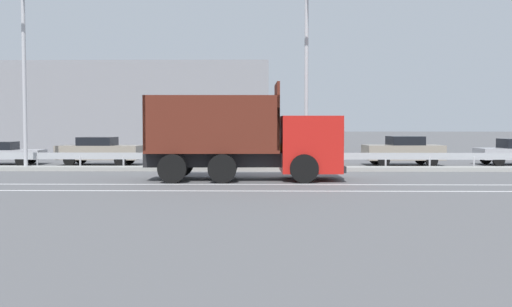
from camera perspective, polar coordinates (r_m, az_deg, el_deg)
name	(u,v)px	position (r m, az deg, el deg)	size (l,w,h in m)	color
ground_plane	(277,174)	(25.58, 2.00, -1.95)	(320.00, 320.00, 0.00)	#565659
lane_strip_0	(240,184)	(21.01, -1.49, -2.96)	(64.52, 0.16, 0.01)	silver
lane_strip_1	(238,191)	(18.98, -1.76, -3.58)	(64.52, 0.16, 0.01)	silver
median_island	(276,169)	(27.37, 1.94, -1.45)	(35.49, 1.10, 0.18)	gray
median_guardrail	(276,157)	(28.18, 1.91, -0.35)	(64.52, 0.09, 0.78)	#9EA0A5
dump_truck	(267,146)	(22.73, 1.10, 0.71)	(7.49, 2.97, 3.66)	red
median_road_sign	(201,143)	(27.47, -5.24, 1.04)	(0.79, 0.16, 2.38)	white
street_lamp_1	(23,61)	(29.48, -21.35, 8.21)	(0.71, 2.00, 9.07)	#ADADB2
street_lamp_2	(306,65)	(27.34, 4.83, 8.41)	(0.71, 2.18, 8.64)	#ADADB2
parked_car_3	(100,151)	(32.17, -14.68, 0.26)	(4.35, 1.98, 1.46)	gray
parked_car_4	(195,152)	(31.02, -5.79, 0.11)	(4.15, 2.25, 1.32)	silver
parked_car_5	(295,150)	(30.92, 3.69, 0.32)	(4.08, 2.25, 1.58)	#B27A14
parked_car_6	(403,151)	(31.72, 13.84, 0.27)	(4.05, 2.14, 1.51)	gray
background_building_0	(135,108)	(50.95, -11.48, 4.29)	(22.30, 8.65, 7.02)	gray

